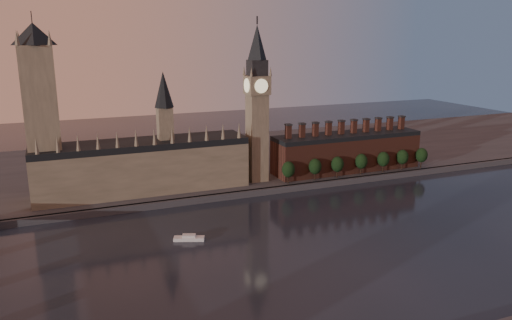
{
  "coord_description": "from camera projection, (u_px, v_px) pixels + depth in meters",
  "views": [
    {
      "loc": [
        -113.74,
        -190.14,
        98.84
      ],
      "look_at": [
        -13.29,
        55.0,
        32.84
      ],
      "focal_mm": 35.0,
      "sensor_mm": 36.0,
      "label": 1
    }
  ],
  "objects": [
    {
      "name": "embankment_tree_4",
      "position": [
        383.0,
        159.0,
        355.56
      ],
      "size": [
        8.6,
        8.6,
        14.88
      ],
      "color": "black",
      "rests_on": "north_bank"
    },
    {
      "name": "embankment_tree_3",
      "position": [
        361.0,
        161.0,
        349.53
      ],
      "size": [
        8.6,
        8.6,
        14.88
      ],
      "color": "black",
      "rests_on": "north_bank"
    },
    {
      "name": "embankment_tree_2",
      "position": [
        337.0,
        164.0,
        341.39
      ],
      "size": [
        8.6,
        8.6,
        14.88
      ],
      "color": "black",
      "rests_on": "north_bank"
    },
    {
      "name": "chimney_block",
      "position": [
        346.0,
        151.0,
        360.36
      ],
      "size": [
        110.0,
        25.0,
        37.0
      ],
      "color": "brown",
      "rests_on": "north_bank"
    },
    {
      "name": "victoria_tower",
      "position": [
        41.0,
        108.0,
        281.29
      ],
      "size": [
        24.0,
        24.0,
        108.0
      ],
      "color": "gray",
      "rests_on": "north_bank"
    },
    {
      "name": "big_ben",
      "position": [
        257.0,
        102.0,
        325.17
      ],
      "size": [
        15.0,
        15.0,
        107.0
      ],
      "color": "gray",
      "rests_on": "north_bank"
    },
    {
      "name": "north_bank",
      "position": [
        213.0,
        161.0,
        395.85
      ],
      "size": [
        900.0,
        182.0,
        4.0
      ],
      "color": "#46474B",
      "rests_on": "ground"
    },
    {
      "name": "embankment_tree_1",
      "position": [
        315.0,
        166.0,
        335.66
      ],
      "size": [
        8.6,
        8.6,
        14.88
      ],
      "color": "black",
      "rests_on": "north_bank"
    },
    {
      "name": "river_boat",
      "position": [
        189.0,
        238.0,
        248.02
      ],
      "size": [
        15.69,
        9.53,
        3.03
      ],
      "rotation": [
        0.0,
        0.0,
        -0.37
      ],
      "color": "silver",
      "rests_on": "ground"
    },
    {
      "name": "embankment_tree_5",
      "position": [
        402.0,
        157.0,
        361.92
      ],
      "size": [
        8.6,
        8.6,
        14.88
      ],
      "color": "black",
      "rests_on": "north_bank"
    },
    {
      "name": "palace_of_westminster",
      "position": [
        144.0,
        163.0,
        310.72
      ],
      "size": [
        130.0,
        30.3,
        74.0
      ],
      "color": "gray",
      "rests_on": "north_bank"
    },
    {
      "name": "embankment_tree_6",
      "position": [
        422.0,
        155.0,
        367.35
      ],
      "size": [
        8.6,
        8.6,
        14.88
      ],
      "color": "black",
      "rests_on": "north_bank"
    },
    {
      "name": "embankment_tree_0",
      "position": [
        288.0,
        169.0,
        328.08
      ],
      "size": [
        8.6,
        8.6,
        14.88
      ],
      "color": "black",
      "rests_on": "north_bank"
    },
    {
      "name": "ground",
      "position": [
        326.0,
        250.0,
        236.46
      ],
      "size": [
        900.0,
        900.0,
        0.0
      ],
      "primitive_type": "plane",
      "color": "black",
      "rests_on": "ground"
    }
  ]
}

